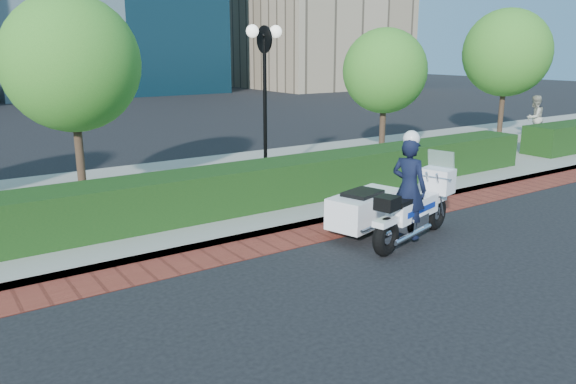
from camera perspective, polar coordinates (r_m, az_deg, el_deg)
ground at (r=10.79m, az=7.96°, el=-6.26°), size 120.00×120.00×0.00m
brick_strip at (r=11.87m, az=3.11°, el=-4.16°), size 60.00×1.00×0.01m
sidewalk at (r=15.52m, az=-6.97°, el=0.48°), size 60.00×8.00×0.15m
hedge_main at (r=13.35m, az=-2.30°, el=0.83°), size 18.00×1.20×1.00m
lamppost at (r=14.89m, az=-2.38°, el=11.22°), size 1.02×0.70×4.21m
tree_b at (r=14.33m, az=-21.16°, el=12.07°), size 3.20×3.20×4.89m
tree_c at (r=19.31m, az=9.80°, el=12.01°), size 2.80×2.80×4.30m
tree_d at (r=24.25m, az=21.33°, el=13.03°), size 3.40×3.40×5.16m
police_motorcycle at (r=11.45m, az=10.57°, el=-1.03°), size 2.83×2.04×2.28m
pedestrian at (r=24.95m, az=23.72°, el=6.91°), size 0.89×0.70×1.81m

